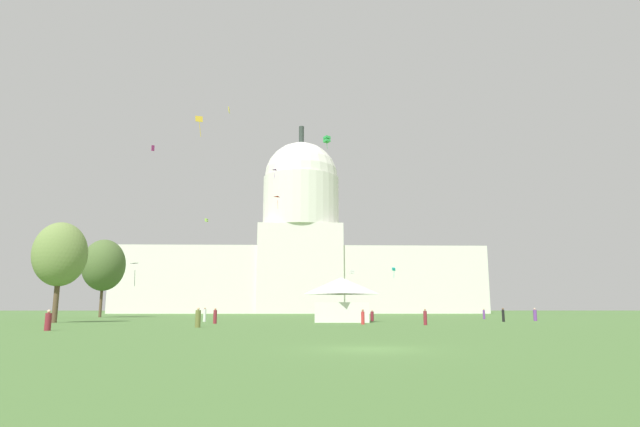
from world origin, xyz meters
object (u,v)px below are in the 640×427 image
at_px(person_olive_back_right, 198,318).
at_px(kite_violet_high, 275,171).
at_px(kite_yellow_mid, 229,110).
at_px(kite_red_mid, 278,198).
at_px(person_maroon_near_tree_west, 48,321).
at_px(kite_white_low, 352,272).
at_px(tree_west_near, 60,254).
at_px(tree_west_mid, 104,265).
at_px(person_maroon_back_left, 425,318).
at_px(person_purple_edge_west, 535,315).
at_px(person_maroon_edge_east, 340,315).
at_px(person_white_mid_right, 205,315).
at_px(person_maroon_mid_left, 372,316).
at_px(kite_magenta_high, 153,148).
at_px(capitol_building, 301,253).
at_px(person_purple_deep_crowd, 484,314).
at_px(kite_green_mid, 327,139).
at_px(event_tent, 342,299).
at_px(kite_lime_mid, 206,220).
at_px(kite_turquoise_low, 394,269).
at_px(person_maroon_lawn_far_right, 215,316).
at_px(person_teal_mid_center, 352,315).
at_px(kite_gold_mid, 199,121).
at_px(kite_black_low, 137,266).
at_px(person_red_front_left, 363,317).

height_order(person_olive_back_right, kite_violet_high, kite_violet_high).
height_order(kite_yellow_mid, kite_red_mid, kite_red_mid).
height_order(person_maroon_near_tree_west, kite_white_low, kite_white_low).
height_order(tree_west_near, kite_violet_high, kite_violet_high).
bearing_deg(tree_west_mid, person_maroon_back_left, -43.48).
xyz_separation_m(tree_west_mid, person_purple_edge_west, (69.12, -31.07, -9.02)).
distance_m(person_maroon_edge_east, person_white_mid_right, 20.56).
xyz_separation_m(person_olive_back_right, person_maroon_mid_left, (18.17, 22.33, -0.13)).
distance_m(person_olive_back_right, kite_yellow_mid, 34.33).
bearing_deg(kite_red_mid, kite_yellow_mid, -117.55).
height_order(person_maroon_back_left, kite_magenta_high, kite_magenta_high).
bearing_deg(kite_white_low, person_maroon_edge_east, 162.29).
relative_size(capitol_building, kite_white_low, 109.97).
height_order(person_maroon_near_tree_west, person_purple_deep_crowd, person_purple_deep_crowd).
distance_m(tree_west_mid, kite_violet_high, 50.76).
height_order(kite_yellow_mid, kite_magenta_high, kite_magenta_high).
xyz_separation_m(kite_green_mid, kite_magenta_high, (-41.57, 25.09, 5.75)).
height_order(person_maroon_edge_east, person_olive_back_right, person_olive_back_right).
bearing_deg(event_tent, kite_lime_mid, 115.67).
bearing_deg(kite_magenta_high, kite_turquoise_low, 3.83).
xyz_separation_m(person_white_mid_right, kite_turquoise_low, (34.94, 63.67, 10.53)).
bearing_deg(kite_turquoise_low, kite_violet_high, -14.01).
bearing_deg(person_maroon_mid_left, tree_west_near, -5.86).
distance_m(tree_west_near, person_maroon_back_left, 43.00).
distance_m(person_maroon_lawn_far_right, kite_magenta_high, 81.10).
xyz_separation_m(capitol_building, person_maroon_edge_east, (6.53, -101.87, -19.66)).
relative_size(kite_white_low, kite_magenta_high, 0.75).
bearing_deg(person_purple_deep_crowd, person_purple_edge_west, 150.04).
bearing_deg(person_maroon_near_tree_west, person_purple_edge_west, 166.44).
height_order(person_maroon_back_left, person_maroon_lawn_far_right, person_maroon_lawn_far_right).
relative_size(person_purple_deep_crowd, kite_red_mid, 0.49).
bearing_deg(kite_red_mid, kite_violet_high, -119.24).
xyz_separation_m(person_teal_mid_center, person_maroon_back_left, (5.06, -24.98, 0.04)).
bearing_deg(kite_violet_high, kite_gold_mid, -114.71).
height_order(person_purple_edge_west, kite_turquoise_low, kite_turquoise_low).
relative_size(person_maroon_mid_left, kite_black_low, 0.39).
bearing_deg(kite_black_low, kite_green_mid, -140.10).
bearing_deg(kite_gold_mid, person_purple_edge_west, 22.07).
distance_m(person_purple_edge_west, kite_white_low, 78.41).
height_order(person_red_front_left, person_maroon_lawn_far_right, person_maroon_lawn_far_right).
relative_size(kite_turquoise_low, kite_white_low, 2.34).
height_order(tree_west_near, person_maroon_mid_left, tree_west_near).
bearing_deg(kite_gold_mid, tree_west_near, -142.08).
height_order(person_olive_back_right, kite_lime_mid, kite_lime_mid).
bearing_deg(person_maroon_mid_left, kite_turquoise_low, -117.85).
relative_size(event_tent, kite_yellow_mid, 8.72).
distance_m(kite_white_low, kite_red_mid, 29.49).
distance_m(person_maroon_lawn_far_right, kite_gold_mid, 27.92).
bearing_deg(kite_violet_high, kite_green_mid, -88.36).
bearing_deg(person_purple_edge_west, person_olive_back_right, -174.42).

